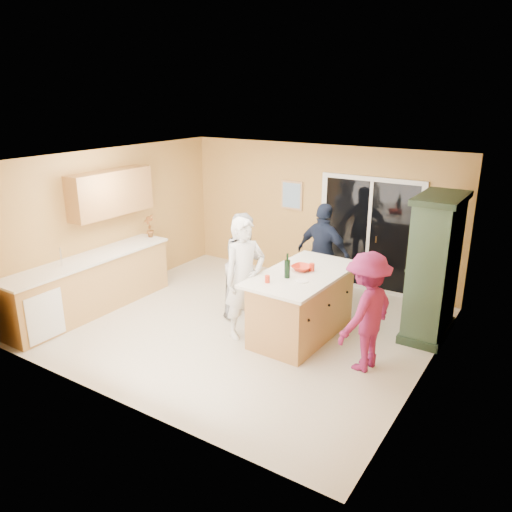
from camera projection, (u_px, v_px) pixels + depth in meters
The scene contains 22 objects.
floor at pixel (245, 325), 7.86m from camera, with size 5.50×5.50×0.00m, color beige.
ceiling at pixel (243, 159), 7.04m from camera, with size 5.50×5.00×0.10m, color white.
wall_back at pixel (317, 214), 9.45m from camera, with size 5.50×0.10×2.60m, color #DCB45A.
wall_front at pixel (117, 303), 5.45m from camera, with size 5.50×0.10×2.60m, color #DCB45A.
wall_left at pixel (116, 222), 8.86m from camera, with size 0.10×5.00×2.60m, color #DCB45A.
wall_right at pixel (432, 283), 6.05m from camera, with size 0.10×5.00×2.60m, color #DCB45A.
left_cabinet_run at pixel (84, 288), 8.13m from camera, with size 0.65×3.05×1.24m.
upper_cabinets at pixel (111, 193), 8.43m from camera, with size 0.35×1.60×0.75m, color #B28345.
sliding_door at pixel (369, 235), 8.97m from camera, with size 1.90×0.07×2.10m.
framed_picture at pixel (292, 195), 9.62m from camera, with size 0.46×0.04×0.56m.
kitchen_island at pixel (302, 306), 7.40m from camera, with size 1.11×1.95×1.00m.
green_hutch at pixel (434, 269), 7.26m from camera, with size 0.61×1.16×2.14m.
woman_white at pixel (245, 279), 7.27m from camera, with size 0.66×0.44×1.82m, color silver.
woman_grey at pixel (245, 265), 8.01m from camera, with size 0.83×0.65×1.71m, color #A2A2A4.
woman_navy at pixel (323, 254), 8.49m from camera, with size 1.02×0.43×1.75m, color #171F33.
woman_magenta at pixel (366, 312), 6.43m from camera, with size 1.04×0.60×1.60m, color #7D1B58.
serving_bowl at pixel (302, 268), 7.33m from camera, with size 0.30×0.30×0.07m, color red.
tulip_vase at pixel (150, 226), 9.17m from camera, with size 0.22×0.15×0.42m, color #B31211.
tumbler_near at pixel (267, 279), 6.85m from camera, with size 0.07×0.07×0.10m, color red.
tumbler_far at pixel (312, 267), 7.29m from camera, with size 0.08×0.08×0.12m, color red.
wine_bottle at pixel (287, 268), 7.00m from camera, with size 0.08×0.08×0.36m.
white_plate at pixel (302, 281), 6.91m from camera, with size 0.19×0.19×0.01m, color white.
Camera 1 is at (3.99, -5.90, 3.50)m, focal length 35.00 mm.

